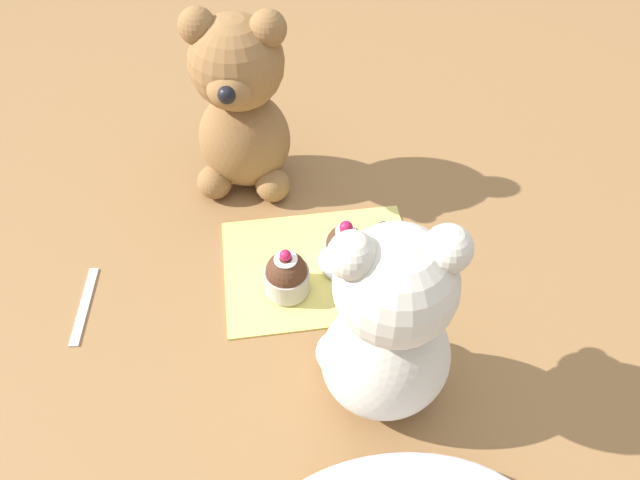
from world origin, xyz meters
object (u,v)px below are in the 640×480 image
teddy_bear_tan (241,106)px  saucer_plate (344,258)px  teddy_bear_cream (388,329)px  cupcake_near_tan_bear (345,244)px  cupcake_near_cream_bear (287,275)px  teaspoon (84,305)px

teddy_bear_tan → saucer_plate: size_ratio=3.88×
teddy_bear_cream → cupcake_near_tan_bear: (0.01, -0.20, -0.09)m
cupcake_near_cream_bear → cupcake_near_tan_bear: size_ratio=1.02×
cupcake_near_cream_bear → cupcake_near_tan_bear: cupcake_near_tan_bear is taller
teddy_bear_tan → cupcake_near_tan_bear: (-0.12, 0.19, -0.10)m
cupcake_near_tan_bear → teaspoon: size_ratio=0.59×
teddy_bear_cream → cupcake_near_tan_bear: 0.22m
saucer_plate → teddy_bear_tan: bearing=-57.8°
teddy_bear_cream → cupcake_near_tan_bear: teddy_bear_cream is taller
cupcake_near_tan_bear → saucer_plate: bearing=-166.0°
cupcake_near_cream_bear → teaspoon: bearing=-2.8°
teaspoon → saucer_plate: bearing=100.4°
teaspoon → teddy_bear_cream: bearing=70.0°
cupcake_near_tan_bear → teddy_bear_tan: bearing=-57.8°
teddy_bear_tan → teaspoon: (0.23, 0.21, -0.13)m
cupcake_near_tan_bear → teddy_bear_cream: bearing=92.5°
teddy_bear_tan → cupcake_near_tan_bear: size_ratio=3.82×
teddy_bear_tan → cupcake_near_cream_bear: bearing=-68.6°
teddy_bear_cream → teddy_bear_tan: 0.41m
cupcake_near_cream_bear → teaspoon: size_ratio=0.60×
teaspoon → teddy_bear_tan: bearing=139.4°
cupcake_near_cream_bear → saucer_plate: bearing=-154.6°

